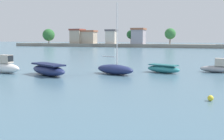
% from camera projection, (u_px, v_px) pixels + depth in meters
% --- Properties ---
extents(moored_boat_2, '(4.09, 1.77, 1.92)m').
position_uv_depth(moored_boat_2, '(5.00, 67.00, 27.42)').
color(moored_boat_2, white).
rests_on(moored_boat_2, ground).
extents(moored_boat_3, '(5.47, 3.89, 1.16)m').
position_uv_depth(moored_boat_3, '(48.00, 70.00, 25.74)').
color(moored_boat_3, navy).
rests_on(moored_boat_3, ground).
extents(moored_boat_4, '(4.68, 3.00, 7.10)m').
position_uv_depth(moored_boat_4, '(115.00, 69.00, 26.50)').
color(moored_boat_4, navy).
rests_on(moored_boat_4, ground).
extents(moored_boat_5, '(3.97, 2.58, 0.88)m').
position_uv_depth(moored_boat_5, '(163.00, 69.00, 27.66)').
color(moored_boat_5, teal).
rests_on(moored_boat_5, ground).
extents(moored_boat_6, '(3.42, 1.52, 1.52)m').
position_uv_depth(moored_boat_6, '(217.00, 68.00, 27.92)').
color(moored_boat_6, '#9E9EA3').
rests_on(moored_boat_6, ground).
extents(mooring_buoy_1, '(0.34, 0.34, 0.34)m').
position_uv_depth(mooring_buoy_1, '(211.00, 98.00, 15.30)').
color(mooring_buoy_1, yellow).
rests_on(mooring_buoy_1, ground).
extents(distant_shoreline, '(118.30, 7.93, 7.59)m').
position_uv_depth(distant_shoreline, '(142.00, 41.00, 102.51)').
color(distant_shoreline, gray).
rests_on(distant_shoreline, ground).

